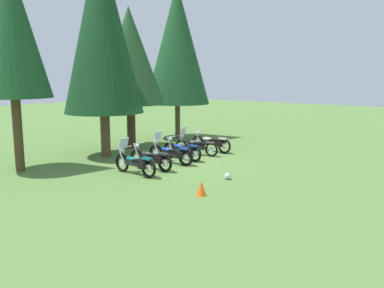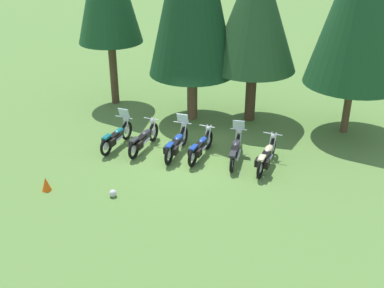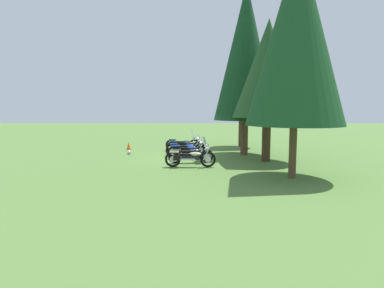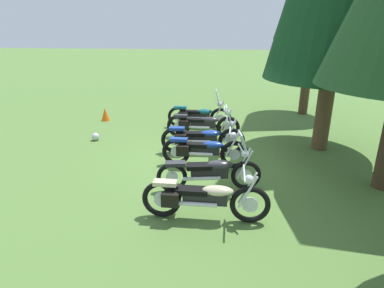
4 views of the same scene
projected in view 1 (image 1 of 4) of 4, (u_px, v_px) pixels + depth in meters
ground_plane at (178, 162)px, 18.04m from camera, size 80.00×80.00×0.00m
motorcycle_0 at (135, 163)px, 15.55m from camera, size 0.76×2.27×1.39m
motorcycle_1 at (151, 158)px, 16.49m from camera, size 0.63×2.37×1.03m
motorcycle_2 at (171, 153)px, 17.58m from camera, size 0.72×2.40×1.39m
motorcycle_3 at (183, 150)px, 18.36m from camera, size 0.62×2.26×1.02m
motorcycle_4 at (196, 145)px, 19.50m from camera, size 0.69×2.32×1.35m
motorcycle_5 at (211, 142)px, 20.35m from camera, size 0.71×2.42×1.03m
pine_tree_0 at (10, 25)px, 15.35m from camera, size 2.88×2.88×8.50m
pine_tree_1 at (102, 26)px, 18.22m from camera, size 3.63×3.63×9.94m
pine_tree_2 at (129, 56)px, 20.75m from camera, size 3.57×3.57×7.28m
pine_tree_3 at (177, 44)px, 23.82m from camera, size 3.82×3.82×9.15m
traffic_cone at (201, 188)px, 12.90m from camera, size 0.32×0.32×0.48m
dropped_helmet at (228, 176)px, 14.93m from camera, size 0.24×0.24×0.24m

